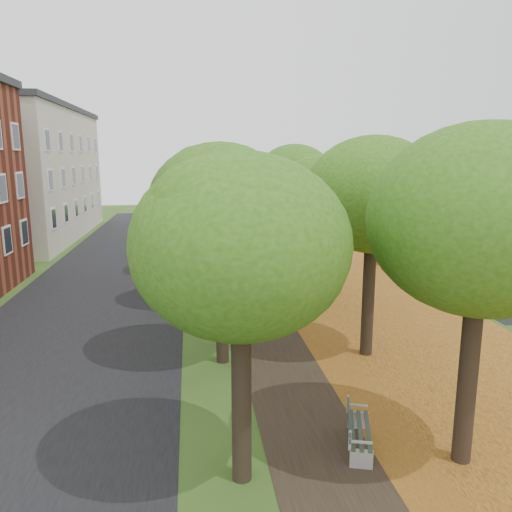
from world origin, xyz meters
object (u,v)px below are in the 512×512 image
object	(u,v)px
car_red	(487,278)
car_white	(419,250)
car_silver	(500,286)
bench	(357,430)
car_grey	(456,266)

from	to	relation	value
car_red	car_white	distance (m)	7.26
car_silver	car_red	size ratio (longest dim) A/B	0.83
car_silver	car_white	size ratio (longest dim) A/B	0.65
bench	car_silver	xyz separation A→B (m)	(10.49, 10.73, 0.18)
car_grey	car_white	bearing A→B (deg)	-22.85
bench	car_white	size ratio (longest dim) A/B	0.33
bench	car_grey	size ratio (longest dim) A/B	0.39
car_grey	bench	bearing A→B (deg)	121.49
car_silver	car_grey	size ratio (longest dim) A/B	0.76
car_grey	car_white	world-z (taller)	car_white
car_silver	car_red	distance (m)	1.08
car_silver	car_white	xyz separation A→B (m)	(0.00, 8.33, 0.15)
bench	car_silver	distance (m)	15.01
car_red	car_grey	world-z (taller)	car_red
car_red	car_silver	bearing A→B (deg)	-158.57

